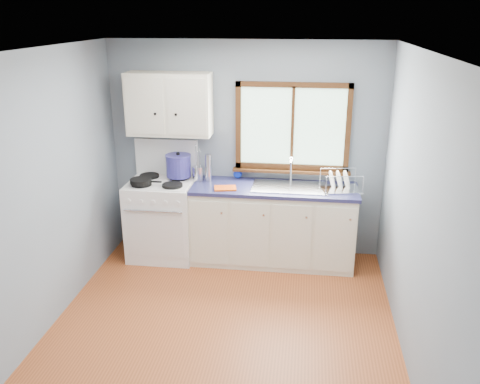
# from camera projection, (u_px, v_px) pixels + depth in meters

# --- Properties ---
(floor) EXTENTS (3.20, 3.60, 0.02)m
(floor) POSITION_uv_depth(u_px,v_px,m) (222.00, 332.00, 4.68)
(floor) COLOR #A24D24
(floor) RESTS_ON ground
(ceiling) EXTENTS (3.20, 3.60, 0.02)m
(ceiling) POSITION_uv_depth(u_px,v_px,m) (218.00, 50.00, 3.84)
(ceiling) COLOR white
(ceiling) RESTS_ON wall_back
(wall_back) EXTENTS (3.20, 0.02, 2.50)m
(wall_back) POSITION_uv_depth(u_px,v_px,m) (246.00, 150.00, 5.95)
(wall_back) COLOR slate
(wall_back) RESTS_ON ground
(wall_front) EXTENTS (3.20, 0.02, 2.50)m
(wall_front) POSITION_uv_depth(u_px,v_px,m) (160.00, 332.00, 2.57)
(wall_front) COLOR slate
(wall_front) RESTS_ON ground
(wall_left) EXTENTS (0.02, 3.60, 2.50)m
(wall_left) POSITION_uv_depth(u_px,v_px,m) (40.00, 196.00, 4.46)
(wall_left) COLOR slate
(wall_left) RESTS_ON ground
(wall_right) EXTENTS (0.02, 3.60, 2.50)m
(wall_right) POSITION_uv_depth(u_px,v_px,m) (418.00, 214.00, 4.06)
(wall_right) COLOR slate
(wall_right) RESTS_ON ground
(gas_range) EXTENTS (0.76, 0.69, 1.36)m
(gas_range) POSITION_uv_depth(u_px,v_px,m) (163.00, 216.00, 6.01)
(gas_range) COLOR white
(gas_range) RESTS_ON floor
(base_cabinets) EXTENTS (1.85, 0.60, 0.88)m
(base_cabinets) POSITION_uv_depth(u_px,v_px,m) (273.00, 228.00, 5.89)
(base_cabinets) COLOR silver
(base_cabinets) RESTS_ON floor
(countertop) EXTENTS (1.89, 0.64, 0.04)m
(countertop) POSITION_uv_depth(u_px,v_px,m) (274.00, 188.00, 5.72)
(countertop) COLOR #1C1D44
(countertop) RESTS_ON base_cabinets
(sink) EXTENTS (0.84, 0.46, 0.44)m
(sink) POSITION_uv_depth(u_px,v_px,m) (290.00, 192.00, 5.72)
(sink) COLOR silver
(sink) RESTS_ON countertop
(window) EXTENTS (1.36, 0.10, 1.03)m
(window) POSITION_uv_depth(u_px,v_px,m) (292.00, 133.00, 5.77)
(window) COLOR #9EC6A8
(window) RESTS_ON wall_back
(upper_cabinets) EXTENTS (0.95, 0.35, 0.70)m
(upper_cabinets) POSITION_uv_depth(u_px,v_px,m) (169.00, 104.00, 5.70)
(upper_cabinets) COLOR silver
(upper_cabinets) RESTS_ON wall_back
(skillet) EXTENTS (0.36, 0.24, 0.05)m
(skillet) POSITION_uv_depth(u_px,v_px,m) (141.00, 181.00, 5.70)
(skillet) COLOR black
(skillet) RESTS_ON gas_range
(stockpot) EXTENTS (0.39, 0.39, 0.29)m
(stockpot) POSITION_uv_depth(u_px,v_px,m) (178.00, 165.00, 5.91)
(stockpot) COLOR navy
(stockpot) RESTS_ON gas_range
(utensil_crock) EXTENTS (0.14, 0.14, 0.43)m
(utensil_crock) POSITION_uv_depth(u_px,v_px,m) (198.00, 173.00, 5.90)
(utensil_crock) COLOR silver
(utensil_crock) RESTS_ON countertop
(thermos) EXTENTS (0.09, 0.09, 0.32)m
(thermos) POSITION_uv_depth(u_px,v_px,m) (208.00, 168.00, 5.85)
(thermos) COLOR silver
(thermos) RESTS_ON countertop
(soap_bottle) EXTENTS (0.11, 0.11, 0.26)m
(soap_bottle) POSITION_uv_depth(u_px,v_px,m) (237.00, 168.00, 5.95)
(soap_bottle) COLOR #0D2AC3
(soap_bottle) RESTS_ON countertop
(dish_towel) EXTENTS (0.27, 0.22, 0.02)m
(dish_towel) POSITION_uv_depth(u_px,v_px,m) (225.00, 188.00, 5.64)
(dish_towel) COLOR #D44C11
(dish_towel) RESTS_ON countertop
(dish_rack) EXTENTS (0.48, 0.40, 0.22)m
(dish_rack) POSITION_uv_depth(u_px,v_px,m) (340.00, 185.00, 5.60)
(dish_rack) COLOR silver
(dish_rack) RESTS_ON countertop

